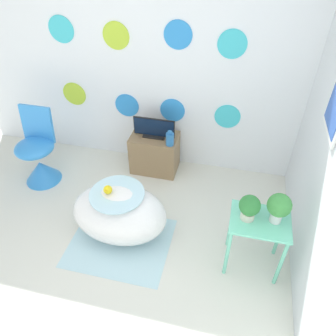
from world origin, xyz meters
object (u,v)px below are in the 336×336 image
at_px(bathtub, 120,213).
at_px(vase, 170,139).
at_px(chair, 39,159).
at_px(potted_plant_left, 249,207).
at_px(potted_plant_right, 279,207).
at_px(tv, 154,129).

height_order(bathtub, vase, vase).
bearing_deg(chair, potted_plant_left, -15.09).
distance_m(vase, potted_plant_left, 1.33).
xyz_separation_m(chair, potted_plant_left, (2.31, -0.62, 0.42)).
xyz_separation_m(chair, vase, (1.44, 0.37, 0.26)).
distance_m(potted_plant_left, potted_plant_right, 0.22).
distance_m(bathtub, potted_plant_left, 1.22).
height_order(tv, vase, tv).
distance_m(tv, potted_plant_left, 1.55).
distance_m(tv, vase, 0.24).
bearing_deg(vase, tv, 150.85).
distance_m(bathtub, potted_plant_right, 1.43).
xyz_separation_m(vase, potted_plant_left, (0.87, -0.99, 0.16)).
relative_size(vase, potted_plant_left, 0.76).
bearing_deg(potted_plant_left, tv, 134.22).
distance_m(bathtub, chair, 1.30).
distance_m(bathtub, vase, 1.01).
bearing_deg(vase, potted_plant_right, -41.75).
xyz_separation_m(potted_plant_left, potted_plant_right, (0.22, 0.02, 0.04)).
bearing_deg(potted_plant_right, tv, 140.02).
relative_size(tv, potted_plant_left, 2.06).
relative_size(bathtub, vase, 5.20).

